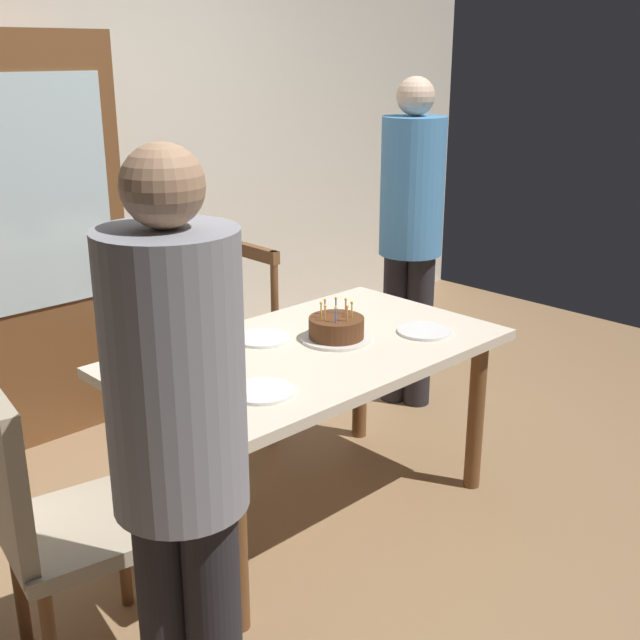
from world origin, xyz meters
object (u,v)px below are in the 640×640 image
object	(u,v)px
dining_table	(311,370)
person_celebrant	(179,450)
birthday_cake	(336,329)
plate_far_side	(263,338)
chair_upholstered	(50,514)
person_guest	(411,225)
chair_spindle_back	(224,352)
plate_near_guest	(424,331)
plate_near_celebrant	(262,391)

from	to	relation	value
dining_table	person_celebrant	distance (m)	1.28
birthday_cake	plate_far_side	bearing A→B (deg)	135.37
birthday_cake	chair_upholstered	bearing A→B (deg)	-176.04
plate_far_side	person_guest	xyz separation A→B (m)	(1.20, 0.25, 0.24)
dining_table	person_guest	distance (m)	1.26
chair_spindle_back	person_guest	world-z (taller)	person_guest
plate_near_guest	birthday_cake	bearing A→B (deg)	149.13
dining_table	plate_near_guest	xyz separation A→B (m)	(0.45, -0.20, 0.10)
plate_far_side	chair_upholstered	size ratio (longest dim) A/B	0.23
birthday_cake	plate_near_guest	world-z (taller)	birthday_cake
dining_table	chair_upholstered	world-z (taller)	chair_upholstered
plate_far_side	birthday_cake	bearing A→B (deg)	-44.63
plate_near_celebrant	chair_upholstered	bearing A→B (deg)	172.04
birthday_cake	chair_spindle_back	xyz separation A→B (m)	(0.02, 0.76, -0.31)
chair_upholstered	person_guest	distance (m)	2.37
chair_spindle_back	chair_upholstered	xyz separation A→B (m)	(-1.28, -0.85, 0.07)
person_guest	plate_near_guest	bearing A→B (deg)	-136.51
plate_near_guest	chair_upholstered	bearing A→B (deg)	176.34
dining_table	plate_near_celebrant	size ratio (longest dim) A/B	6.79
birthday_cake	person_guest	distance (m)	1.11
plate_far_side	person_celebrant	xyz separation A→B (m)	(-0.98, -0.86, 0.20)
dining_table	plate_far_side	xyz separation A→B (m)	(-0.07, 0.20, 0.10)
plate_near_celebrant	chair_upholstered	size ratio (longest dim) A/B	0.23
person_celebrant	person_guest	distance (m)	2.45
chair_upholstered	person_celebrant	xyz separation A→B (m)	(0.08, -0.57, 0.40)
plate_near_guest	chair_spindle_back	distance (m)	1.03
plate_near_celebrant	person_guest	xyz separation A→B (m)	(1.54, 0.64, 0.24)
birthday_cake	plate_near_guest	distance (m)	0.37
plate_near_guest	chair_spindle_back	world-z (taller)	chair_spindle_back
chair_spindle_back	person_guest	distance (m)	1.14
plate_far_side	dining_table	bearing A→B (deg)	-69.19
birthday_cake	plate_near_celebrant	world-z (taller)	birthday_cake
person_guest	dining_table	bearing A→B (deg)	-158.33
plate_far_side	plate_near_guest	bearing A→B (deg)	-36.93
dining_table	person_celebrant	bearing A→B (deg)	-147.62
plate_near_guest	plate_far_side	bearing A→B (deg)	143.07
birthday_cake	plate_far_side	distance (m)	0.29
plate_near_guest	person_celebrant	world-z (taller)	person_celebrant
person_celebrant	person_guest	xyz separation A→B (m)	(2.18, 1.12, 0.04)
chair_spindle_back	person_celebrant	xyz separation A→B (m)	(-1.20, -1.42, 0.47)
plate_far_side	plate_near_guest	distance (m)	0.65
birthday_cake	plate_near_celebrant	size ratio (longest dim) A/B	1.27
plate_far_side	person_guest	distance (m)	1.25
chair_spindle_back	person_celebrant	bearing A→B (deg)	-130.20
person_celebrant	person_guest	world-z (taller)	person_guest
plate_near_celebrant	plate_near_guest	bearing A→B (deg)	0.00
plate_near_celebrant	plate_near_guest	world-z (taller)	same
plate_near_celebrant	plate_near_guest	distance (m)	0.86
plate_far_side	chair_spindle_back	size ratio (longest dim) A/B	0.23
dining_table	plate_far_side	size ratio (longest dim) A/B	6.79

